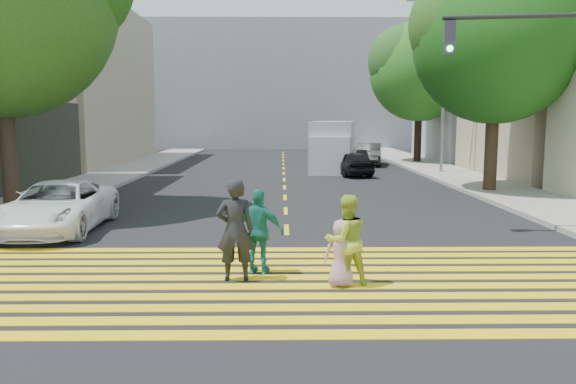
{
  "coord_description": "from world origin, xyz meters",
  "views": [
    {
      "loc": [
        -0.14,
        -8.46,
        2.92
      ],
      "look_at": [
        0.0,
        3.0,
        1.4
      ],
      "focal_mm": 35.0,
      "sensor_mm": 36.0,
      "label": 1
    }
  ],
  "objects_px": {
    "pedestrian_woman": "(346,240)",
    "silver_car": "(331,151)",
    "pedestrian_man": "(235,230)",
    "traffic_signal": "(557,85)",
    "dark_car_parked": "(369,154)",
    "white_sedan": "(58,206)",
    "tree_right_far": "(421,66)",
    "dark_car_near": "(352,163)",
    "pedestrian_child": "(341,253)",
    "tree_right_near": "(499,32)",
    "white_van": "(333,148)",
    "pedestrian_extra": "(259,231)"
  },
  "relations": [
    {
      "from": "pedestrian_woman",
      "to": "silver_car",
      "type": "bearing_deg",
      "value": -111.89
    },
    {
      "from": "pedestrian_man",
      "to": "pedestrian_woman",
      "type": "distance_m",
      "value": 1.99
    },
    {
      "from": "traffic_signal",
      "to": "dark_car_parked",
      "type": "bearing_deg",
      "value": 101.0
    },
    {
      "from": "white_sedan",
      "to": "traffic_signal",
      "type": "relative_size",
      "value": 0.81
    },
    {
      "from": "tree_right_far",
      "to": "pedestrian_man",
      "type": "bearing_deg",
      "value": -110.33
    },
    {
      "from": "pedestrian_woman",
      "to": "dark_car_near",
      "type": "height_order",
      "value": "pedestrian_woman"
    },
    {
      "from": "pedestrian_child",
      "to": "dark_car_parked",
      "type": "bearing_deg",
      "value": -100.59
    },
    {
      "from": "tree_right_near",
      "to": "tree_right_far",
      "type": "relative_size",
      "value": 0.99
    },
    {
      "from": "pedestrian_man",
      "to": "silver_car",
      "type": "distance_m",
      "value": 30.04
    },
    {
      "from": "dark_car_near",
      "to": "dark_car_parked",
      "type": "bearing_deg",
      "value": -115.34
    },
    {
      "from": "tree_right_far",
      "to": "pedestrian_man",
      "type": "distance_m",
      "value": 28.34
    },
    {
      "from": "tree_right_far",
      "to": "silver_car",
      "type": "xyz_separation_m",
      "value": [
        -5.32,
        3.6,
        -5.56
      ]
    },
    {
      "from": "white_sedan",
      "to": "dark_car_parked",
      "type": "bearing_deg",
      "value": 59.2
    },
    {
      "from": "white_van",
      "to": "dark_car_parked",
      "type": "bearing_deg",
      "value": 64.5
    },
    {
      "from": "tree_right_far",
      "to": "pedestrian_woman",
      "type": "height_order",
      "value": "tree_right_far"
    },
    {
      "from": "pedestrian_woman",
      "to": "pedestrian_child",
      "type": "distance_m",
      "value": 0.25
    },
    {
      "from": "pedestrian_man",
      "to": "silver_car",
      "type": "relative_size",
      "value": 0.43
    },
    {
      "from": "tree_right_near",
      "to": "white_sedan",
      "type": "bearing_deg",
      "value": -152.89
    },
    {
      "from": "tree_right_near",
      "to": "pedestrian_extra",
      "type": "bearing_deg",
      "value": -127.49
    },
    {
      "from": "dark_car_near",
      "to": "white_van",
      "type": "relative_size",
      "value": 0.61
    },
    {
      "from": "pedestrian_child",
      "to": "pedestrian_woman",
      "type": "bearing_deg",
      "value": -138.45
    },
    {
      "from": "tree_right_near",
      "to": "pedestrian_extra",
      "type": "height_order",
      "value": "tree_right_near"
    },
    {
      "from": "dark_car_parked",
      "to": "tree_right_far",
      "type": "bearing_deg",
      "value": 31.47
    },
    {
      "from": "pedestrian_man",
      "to": "dark_car_parked",
      "type": "distance_m",
      "value": 25.48
    },
    {
      "from": "silver_car",
      "to": "white_van",
      "type": "distance_m",
      "value": 8.84
    },
    {
      "from": "tree_right_near",
      "to": "traffic_signal",
      "type": "height_order",
      "value": "tree_right_near"
    },
    {
      "from": "white_sedan",
      "to": "traffic_signal",
      "type": "height_order",
      "value": "traffic_signal"
    },
    {
      "from": "pedestrian_extra",
      "to": "silver_car",
      "type": "bearing_deg",
      "value": -81.72
    },
    {
      "from": "tree_right_near",
      "to": "dark_car_near",
      "type": "bearing_deg",
      "value": 123.94
    },
    {
      "from": "pedestrian_child",
      "to": "dark_car_parked",
      "type": "relative_size",
      "value": 0.28
    },
    {
      "from": "pedestrian_child",
      "to": "traffic_signal",
      "type": "xyz_separation_m",
      "value": [
        5.6,
        4.14,
        3.1
      ]
    },
    {
      "from": "pedestrian_man",
      "to": "dark_car_near",
      "type": "height_order",
      "value": "pedestrian_man"
    },
    {
      "from": "silver_car",
      "to": "pedestrian_woman",
      "type": "bearing_deg",
      "value": 84.36
    },
    {
      "from": "pedestrian_woman",
      "to": "white_van",
      "type": "bearing_deg",
      "value": -111.89
    },
    {
      "from": "white_van",
      "to": "tree_right_near",
      "type": "bearing_deg",
      "value": -51.09
    },
    {
      "from": "pedestrian_extra",
      "to": "dark_car_parked",
      "type": "height_order",
      "value": "pedestrian_extra"
    },
    {
      "from": "tree_right_far",
      "to": "pedestrian_child",
      "type": "relative_size",
      "value": 7.72
    },
    {
      "from": "tree_right_near",
      "to": "dark_car_parked",
      "type": "distance_m",
      "value": 14.42
    },
    {
      "from": "tree_right_near",
      "to": "dark_car_parked",
      "type": "bearing_deg",
      "value": 101.95
    },
    {
      "from": "pedestrian_child",
      "to": "traffic_signal",
      "type": "distance_m",
      "value": 7.62
    },
    {
      "from": "silver_car",
      "to": "traffic_signal",
      "type": "xyz_separation_m",
      "value": [
        3.1,
        -26.01,
        3.07
      ]
    },
    {
      "from": "silver_car",
      "to": "white_van",
      "type": "xyz_separation_m",
      "value": [
        -0.7,
        -8.78,
        0.67
      ]
    },
    {
      "from": "pedestrian_man",
      "to": "white_sedan",
      "type": "bearing_deg",
      "value": -47.89
    },
    {
      "from": "pedestrian_child",
      "to": "traffic_signal",
      "type": "height_order",
      "value": "traffic_signal"
    },
    {
      "from": "tree_right_near",
      "to": "pedestrian_woman",
      "type": "xyz_separation_m",
      "value": [
        -7.05,
        -11.98,
        -5.3
      ]
    },
    {
      "from": "white_van",
      "to": "traffic_signal",
      "type": "bearing_deg",
      "value": -68.56
    },
    {
      "from": "pedestrian_man",
      "to": "pedestrian_extra",
      "type": "height_order",
      "value": "pedestrian_man"
    },
    {
      "from": "pedestrian_extra",
      "to": "traffic_signal",
      "type": "height_order",
      "value": "traffic_signal"
    },
    {
      "from": "white_sedan",
      "to": "traffic_signal",
      "type": "xyz_separation_m",
      "value": [
        12.41,
        -0.78,
        3.04
      ]
    },
    {
      "from": "tree_right_near",
      "to": "pedestrian_extra",
      "type": "relative_size",
      "value": 5.6
    }
  ]
}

